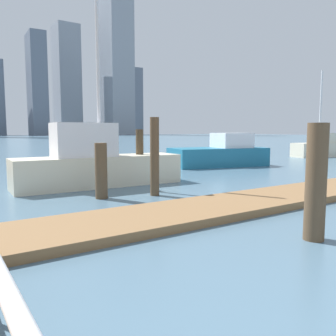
# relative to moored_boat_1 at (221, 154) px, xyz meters

# --- Properties ---
(ground_plane) EXTENTS (300.00, 300.00, 0.00)m
(ground_plane) POSITION_rel_moored_boat_1_xyz_m (-9.72, 2.35, -0.66)
(ground_plane) COLOR slate
(floating_dock) EXTENTS (15.65, 2.00, 0.18)m
(floating_dock) POSITION_rel_moored_boat_1_xyz_m (-5.39, -8.08, -0.57)
(floating_dock) COLOR olive
(floating_dock) RESTS_ON ground_plane
(dock_piling_0) EXTENTS (0.35, 0.35, 1.59)m
(dock_piling_0) POSITION_rel_moored_boat_1_xyz_m (-9.16, -5.07, 0.13)
(dock_piling_0) COLOR brown
(dock_piling_0) RESTS_ON ground_plane
(dock_piling_1) EXTENTS (0.29, 0.29, 1.98)m
(dock_piling_1) POSITION_rel_moored_boat_1_xyz_m (-6.67, -2.84, 0.33)
(dock_piling_1) COLOR #473826
(dock_piling_1) RESTS_ON ground_plane
(dock_piling_2) EXTENTS (0.27, 0.27, 2.33)m
(dock_piling_2) POSITION_rel_moored_boat_1_xyz_m (-7.65, -5.51, 0.50)
(dock_piling_2) COLOR brown
(dock_piling_2) RESTS_ON ground_plane
(dock_piling_4) EXTENTS (0.36, 0.36, 2.07)m
(dock_piling_4) POSITION_rel_moored_boat_1_xyz_m (-7.53, -10.72, 0.37)
(dock_piling_4) COLOR brown
(dock_piling_4) RESTS_ON ground_plane
(moored_boat_1) EXTENTS (5.60, 3.27, 1.81)m
(moored_boat_1) POSITION_rel_moored_boat_1_xyz_m (0.00, 0.00, 0.00)
(moored_boat_1) COLOR #1E6B8C
(moored_boat_1) RESTS_ON ground_plane
(moored_boat_2) EXTENTS (5.88, 1.68, 7.73)m
(moored_boat_2) POSITION_rel_moored_boat_1_xyz_m (-8.41, -2.87, 0.15)
(moored_boat_2) COLOR beige
(moored_boat_2) RESTS_ON ground_plane
(moored_boat_3) EXTENTS (4.26, 2.35, 6.28)m
(moored_boat_3) POSITION_rel_moored_boat_1_xyz_m (10.63, 0.89, 0.04)
(moored_boat_3) COLOR beige
(moored_boat_3) RESTS_ON ground_plane
(skyline_tower_4) EXTENTS (6.82, 13.12, 40.89)m
(skyline_tower_4) POSITION_rel_moored_boat_1_xyz_m (22.49, 134.82, 19.78)
(skyline_tower_4) COLOR slate
(skyline_tower_4) RESTS_ON ground_plane
(skyline_tower_5) EXTENTS (10.70, 12.13, 51.16)m
(skyline_tower_5) POSITION_rel_moored_boat_1_xyz_m (40.47, 152.44, 24.92)
(skyline_tower_5) COLOR #8C939E
(skyline_tower_5) RESTS_ON ground_plane
(skyline_tower_6) EXTENTS (12.68, 14.57, 87.39)m
(skyline_tower_6) POSITION_rel_moored_boat_1_xyz_m (60.06, 139.08, 43.03)
(skyline_tower_6) COLOR #8C939E
(skyline_tower_6) RESTS_ON ground_plane
(skyline_tower_7) EXTENTS (6.96, 13.14, 35.08)m
(skyline_tower_7) POSITION_rel_moored_boat_1_xyz_m (77.60, 155.83, 16.88)
(skyline_tower_7) COLOR slate
(skyline_tower_7) RESTS_ON ground_plane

